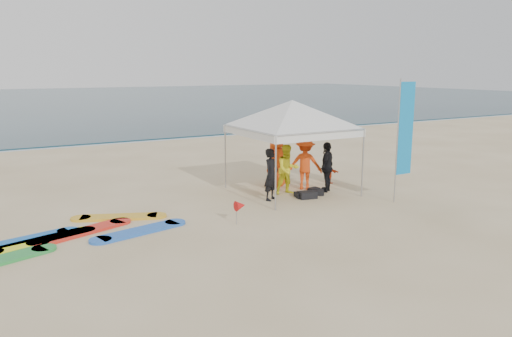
{
  "coord_description": "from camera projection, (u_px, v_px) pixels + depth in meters",
  "views": [
    {
      "loc": [
        -6.08,
        -9.8,
        4.06
      ],
      "look_at": [
        0.98,
        2.6,
        1.2
      ],
      "focal_mm": 35.0,
      "sensor_mm": 36.0,
      "label": 1
    }
  ],
  "objects": [
    {
      "name": "ground",
      "position": [
        274.0,
        239.0,
        12.1
      ],
      "size": [
        120.0,
        120.0,
        0.0
      ],
      "primitive_type": "plane",
      "color": "beige",
      "rests_on": "ground"
    },
    {
      "name": "ocean",
      "position": [
        26.0,
        101.0,
        63.22
      ],
      "size": [
        160.0,
        84.0,
        0.08
      ],
      "primitive_type": "cube",
      "color": "#0C2633",
      "rests_on": "ground"
    },
    {
      "name": "shoreline_foam",
      "position": [
        102.0,
        143.0,
        27.61
      ],
      "size": [
        160.0,
        1.2,
        0.01
      ],
      "primitive_type": "cube",
      "color": "silver",
      "rests_on": "ground"
    },
    {
      "name": "person_black_a",
      "position": [
        271.0,
        175.0,
        15.57
      ],
      "size": [
        0.71,
        0.63,
        1.63
      ],
      "primitive_type": "imported",
      "rotation": [
        0.0,
        0.0,
        0.51
      ],
      "color": "black",
      "rests_on": "ground"
    },
    {
      "name": "person_yellow",
      "position": [
        288.0,
        169.0,
        16.33
      ],
      "size": [
        0.86,
        0.71,
        1.65
      ],
      "primitive_type": "imported",
      "rotation": [
        0.0,
        0.0,
        -0.11
      ],
      "color": "yellow",
      "rests_on": "ground"
    },
    {
      "name": "person_orange_a",
      "position": [
        305.0,
        163.0,
        16.99
      ],
      "size": [
        1.31,
        1.24,
        1.78
      ],
      "primitive_type": "imported",
      "rotation": [
        0.0,
        0.0,
        2.45
      ],
      "color": "#F54B15",
      "rests_on": "ground"
    },
    {
      "name": "person_black_b",
      "position": [
        327.0,
        167.0,
        16.66
      ],
      "size": [
        1.04,
        0.9,
        1.68
      ],
      "primitive_type": "imported",
      "rotation": [
        0.0,
        0.0,
        3.75
      ],
      "color": "black",
      "rests_on": "ground"
    },
    {
      "name": "person_orange_b",
      "position": [
        277.0,
        160.0,
        17.3
      ],
      "size": [
        1.09,
        0.95,
        1.87
      ],
      "primitive_type": "imported",
      "rotation": [
        0.0,
        0.0,
        3.62
      ],
      "color": "#EF5015",
      "rests_on": "ground"
    },
    {
      "name": "person_seated",
      "position": [
        329.0,
        172.0,
        17.98
      ],
      "size": [
        0.32,
        0.79,
        0.83
      ],
      "primitive_type": "imported",
      "rotation": [
        0.0,
        0.0,
        1.67
      ],
      "color": "#FE4F16",
      "rests_on": "ground"
    },
    {
      "name": "canopy_tent",
      "position": [
        292.0,
        100.0,
        16.16
      ],
      "size": [
        4.64,
        4.64,
        3.5
      ],
      "color": "#A5A5A8",
      "rests_on": "ground"
    },
    {
      "name": "feather_flag",
      "position": [
        405.0,
        130.0,
        15.13
      ],
      "size": [
        0.64,
        0.04,
        3.79
      ],
      "color": "#A5A5A8",
      "rests_on": "ground"
    },
    {
      "name": "marker_pennant",
      "position": [
        240.0,
        206.0,
        13.21
      ],
      "size": [
        0.28,
        0.28,
        0.64
      ],
      "color": "#A5A5A8",
      "rests_on": "ground"
    },
    {
      "name": "gear_pile",
      "position": [
        309.0,
        194.0,
        16.11
      ],
      "size": [
        1.12,
        0.76,
        0.22
      ],
      "color": "black",
      "rests_on": "ground"
    },
    {
      "name": "surfboard_spread",
      "position": [
        71.0,
        236.0,
        12.23
      ],
      "size": [
        5.23,
        3.1,
        0.07
      ],
      "color": "green",
      "rests_on": "ground"
    }
  ]
}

